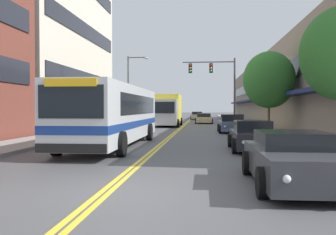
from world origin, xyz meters
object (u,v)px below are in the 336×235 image
(car_navy_parked_left_mid, at_px, (122,124))
(street_tree_right_mid, at_px, (269,80))
(car_dark_grey_parked_right_foreground, at_px, (294,160))
(car_black_parked_left_near, at_px, (142,121))
(box_truck, at_px, (168,110))
(car_champagne_moving_second, at_px, (197,116))
(fire_hydrant, at_px, (268,131))
(city_bus, at_px, (114,112))
(car_slate_blue_parked_right_far, at_px, (232,124))
(street_lamp_left_far, at_px, (131,84))
(car_beige_moving_lead, at_px, (204,119))
(car_charcoal_parked_right_mid, at_px, (253,136))
(traffic_signal_mast, at_px, (217,79))

(car_navy_parked_left_mid, bearing_deg, street_tree_right_mid, -10.79)
(car_navy_parked_left_mid, bearing_deg, car_dark_grey_parked_right_foreground, -66.22)
(car_black_parked_left_near, distance_m, box_truck, 3.02)
(car_champagne_moving_second, xyz_separation_m, fire_hydrant, (4.86, -41.67, -0.01))
(city_bus, distance_m, car_champagne_moving_second, 45.14)
(car_slate_blue_parked_right_far, xyz_separation_m, street_tree_right_mid, (2.39, -2.60, 3.27))
(street_lamp_left_far, xyz_separation_m, street_tree_right_mid, (11.82, -9.67, -0.35))
(city_bus, distance_m, car_beige_moving_lead, 28.72)
(car_beige_moving_lead, distance_m, fire_hydrant, 25.27)
(car_navy_parked_left_mid, distance_m, car_charcoal_parked_right_mid, 14.91)
(car_charcoal_parked_right_mid, relative_size, car_champagne_moving_second, 0.91)
(car_slate_blue_parked_right_far, height_order, street_lamp_left_far, street_lamp_left_far)
(car_slate_blue_parked_right_far, relative_size, box_truck, 0.58)
(fire_hydrant, bearing_deg, street_lamp_left_far, 126.42)
(car_champagne_moving_second, bearing_deg, car_beige_moving_lead, -86.01)
(city_bus, xyz_separation_m, street_lamp_left_far, (-2.67, 18.14, 2.58))
(traffic_signal_mast, xyz_separation_m, street_lamp_left_far, (-8.50, -0.04, -0.51))
(car_slate_blue_parked_right_far, bearing_deg, box_truck, 121.53)
(street_tree_right_mid, xyz_separation_m, fire_hydrant, (-0.89, -5.15, -3.32))
(car_navy_parked_left_mid, distance_m, car_dark_grey_parked_right_foreground, 21.65)
(car_dark_grey_parked_right_foreground, height_order, street_tree_right_mid, street_tree_right_mid)
(car_black_parked_left_near, height_order, car_navy_parked_left_mid, car_navy_parked_left_mid)
(car_dark_grey_parked_right_foreground, bearing_deg, car_black_parked_left_near, 106.48)
(city_bus, relative_size, street_lamp_left_far, 1.74)
(car_charcoal_parked_right_mid, bearing_deg, car_slate_blue_parked_right_far, 89.96)
(car_black_parked_left_near, bearing_deg, street_lamp_left_far, -105.69)
(car_dark_grey_parked_right_foreground, xyz_separation_m, car_slate_blue_parked_right_far, (0.00, 20.30, 0.02))
(car_dark_grey_parked_right_foreground, bearing_deg, fire_hydrant, 83.14)
(street_lamp_left_far, bearing_deg, car_champagne_moving_second, 77.28)
(traffic_signal_mast, xyz_separation_m, fire_hydrant, (2.43, -14.85, -4.18))
(box_truck, height_order, fire_hydrant, box_truck)
(car_navy_parked_left_mid, bearing_deg, street_lamp_left_far, 95.20)
(street_lamp_left_far, distance_m, fire_hydrant, 18.77)
(car_slate_blue_parked_right_far, distance_m, street_lamp_left_far, 12.32)
(car_beige_moving_lead, bearing_deg, city_bus, -99.14)
(car_navy_parked_left_mid, bearing_deg, car_black_parked_left_near, 90.25)
(street_lamp_left_far, height_order, street_tree_right_mid, street_lamp_left_far)
(street_tree_right_mid, bearing_deg, car_navy_parked_left_mid, 169.21)
(car_navy_parked_left_mid, relative_size, traffic_signal_mast, 0.69)
(fire_hydrant, bearing_deg, car_charcoal_parked_right_mid, -107.42)
(car_black_parked_left_near, bearing_deg, car_navy_parked_left_mid, -89.75)
(car_navy_parked_left_mid, bearing_deg, car_beige_moving_lead, 69.75)
(car_beige_moving_lead, distance_m, street_tree_right_mid, 20.65)
(street_lamp_left_far, bearing_deg, car_dark_grey_parked_right_foreground, -71.00)
(car_black_parked_left_near, distance_m, street_lamp_left_far, 4.40)
(car_black_parked_left_near, xyz_separation_m, traffic_signal_mast, (7.85, -2.25, 4.21))
(car_slate_blue_parked_right_far, bearing_deg, traffic_signal_mast, 97.44)
(car_dark_grey_parked_right_foreground, height_order, car_charcoal_parked_right_mid, car_charcoal_parked_right_mid)
(car_navy_parked_left_mid, distance_m, car_beige_moving_lead, 18.90)
(box_truck, relative_size, street_tree_right_mid, 1.36)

